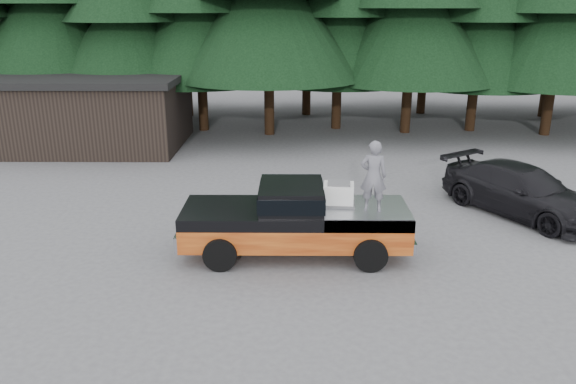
{
  "coord_description": "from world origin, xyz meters",
  "views": [
    {
      "loc": [
        0.18,
        -13.64,
        6.23
      ],
      "look_at": [
        0.07,
        0.0,
        1.7
      ],
      "focal_mm": 35.0,
      "sensor_mm": 36.0,
      "label": 1
    }
  ],
  "objects_px": {
    "pickup_truck": "(295,230)",
    "parked_car": "(522,191)",
    "air_compressor": "(339,195)",
    "man_on_bed": "(373,176)",
    "utility_building": "(94,110)"
  },
  "relations": [
    {
      "from": "pickup_truck",
      "to": "utility_building",
      "type": "bearing_deg",
      "value": 127.49
    },
    {
      "from": "parked_car",
      "to": "man_on_bed",
      "type": "bearing_deg",
      "value": -179.93
    },
    {
      "from": "pickup_truck",
      "to": "parked_car",
      "type": "bearing_deg",
      "value": 23.37
    },
    {
      "from": "pickup_truck",
      "to": "man_on_bed",
      "type": "height_order",
      "value": "man_on_bed"
    },
    {
      "from": "man_on_bed",
      "to": "utility_building",
      "type": "bearing_deg",
      "value": -39.73
    },
    {
      "from": "man_on_bed",
      "to": "parked_car",
      "type": "relative_size",
      "value": 0.34
    },
    {
      "from": "man_on_bed",
      "to": "utility_building",
      "type": "xyz_separation_m",
      "value": [
        -11.18,
        12.34,
        -0.57
      ]
    },
    {
      "from": "pickup_truck",
      "to": "air_compressor",
      "type": "xyz_separation_m",
      "value": [
        1.12,
        0.17,
        0.93
      ]
    },
    {
      "from": "air_compressor",
      "to": "parked_car",
      "type": "relative_size",
      "value": 0.15
    },
    {
      "from": "man_on_bed",
      "to": "pickup_truck",
      "type": "bearing_deg",
      "value": -0.13
    },
    {
      "from": "man_on_bed",
      "to": "utility_building",
      "type": "relative_size",
      "value": 0.21
    },
    {
      "from": "pickup_truck",
      "to": "utility_building",
      "type": "relative_size",
      "value": 0.71
    },
    {
      "from": "pickup_truck",
      "to": "man_on_bed",
      "type": "distance_m",
      "value": 2.5
    },
    {
      "from": "man_on_bed",
      "to": "parked_car",
      "type": "xyz_separation_m",
      "value": [
        5.14,
        3.33,
        -1.47
      ]
    },
    {
      "from": "man_on_bed",
      "to": "air_compressor",
      "type": "bearing_deg",
      "value": -20.93
    }
  ]
}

